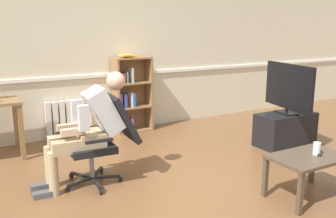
# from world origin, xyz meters

# --- Properties ---
(ground_plane) EXTENTS (18.00, 18.00, 0.00)m
(ground_plane) POSITION_xyz_m (0.00, 0.00, 0.00)
(ground_plane) COLOR brown
(back_wall) EXTENTS (12.00, 0.13, 2.70)m
(back_wall) POSITION_xyz_m (0.00, 2.65, 1.35)
(back_wall) COLOR beige
(back_wall) RESTS_ON ground_plane
(bookshelf) EXTENTS (0.60, 0.29, 1.25)m
(bookshelf) POSITION_xyz_m (0.35, 2.44, 0.58)
(bookshelf) COLOR olive
(bookshelf) RESTS_ON ground_plane
(radiator) EXTENTS (0.68, 0.08, 0.59)m
(radiator) POSITION_xyz_m (-0.61, 2.54, 0.29)
(radiator) COLOR white
(radiator) RESTS_ON ground_plane
(office_chair) EXTENTS (0.84, 0.62, 0.96)m
(office_chair) POSITION_xyz_m (-0.69, 0.74, 0.52)
(office_chair) COLOR black
(office_chair) RESTS_ON ground_plane
(person_seated) EXTENTS (1.03, 0.40, 1.20)m
(person_seated) POSITION_xyz_m (-0.87, 0.75, 0.65)
(person_seated) COLOR tan
(person_seated) RESTS_ON ground_plane
(tv_stand) EXTENTS (0.87, 0.42, 0.47)m
(tv_stand) POSITION_xyz_m (1.99, 0.68, 0.23)
(tv_stand) COLOR black
(tv_stand) RESTS_ON ground_plane
(tv_screen) EXTENTS (0.26, 1.02, 0.70)m
(tv_screen) POSITION_xyz_m (1.99, 0.68, 0.83)
(tv_screen) COLOR black
(tv_screen) RESTS_ON tv_stand
(coffee_table) EXTENTS (0.75, 0.49, 0.44)m
(coffee_table) POSITION_xyz_m (0.90, -0.62, 0.37)
(coffee_table) COLOR #4C3D2D
(coffee_table) RESTS_ON ground_plane
(drinking_glass) EXTENTS (0.07, 0.07, 0.12)m
(drinking_glass) POSITION_xyz_m (0.99, -0.63, 0.50)
(drinking_glass) COLOR silver
(drinking_glass) RESTS_ON coffee_table
(spare_remote) EXTENTS (0.14, 0.11, 0.02)m
(spare_remote) POSITION_xyz_m (1.03, -0.64, 0.45)
(spare_remote) COLOR black
(spare_remote) RESTS_ON coffee_table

